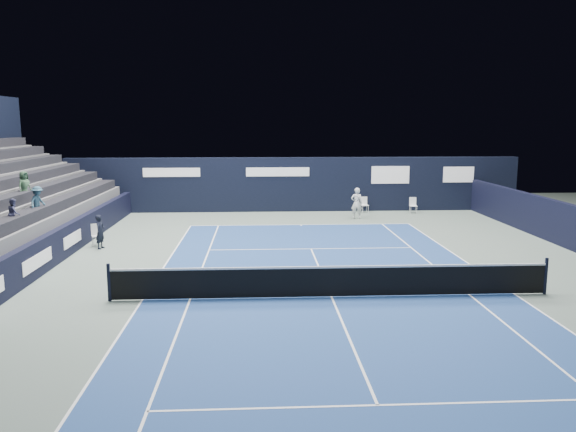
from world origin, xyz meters
name	(u,v)px	position (x,y,z in m)	size (l,w,h in m)	color
ground	(324,279)	(0.00, 2.00, 0.00)	(48.00, 48.00, 0.00)	#536259
court_surface	(332,297)	(0.00, 0.00, 0.00)	(10.97, 23.77, 0.01)	navy
enclosure_wall_right	(570,226)	(10.50, 6.00, 0.90)	(0.30, 22.00, 1.80)	black
folding_chair_back_a	(364,203)	(3.94, 15.79, 0.50)	(0.44, 0.42, 0.88)	silver
folding_chair_back_b	(413,204)	(6.65, 15.36, 0.51)	(0.41, 0.40, 0.89)	silver
line_judge_chair	(97,233)	(-8.85, 7.52, 0.52)	(0.53, 0.52, 0.92)	silver
line_judge	(100,232)	(-8.53, 6.95, 0.69)	(0.51, 0.33, 1.39)	black
court_markings	(332,297)	(0.00, 0.00, 0.01)	(11.03, 23.83, 0.00)	white
tennis_net	(332,280)	(0.00, 0.00, 0.51)	(12.90, 0.10, 1.10)	black
back_sponsor_wall	(295,184)	(0.01, 16.50, 1.55)	(26.00, 0.63, 3.10)	black
side_barrier_left	(68,239)	(-9.50, 5.97, 0.60)	(0.33, 22.00, 1.20)	black
tennis_player	(357,203)	(3.11, 13.59, 0.83)	(0.64, 0.83, 1.66)	silver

